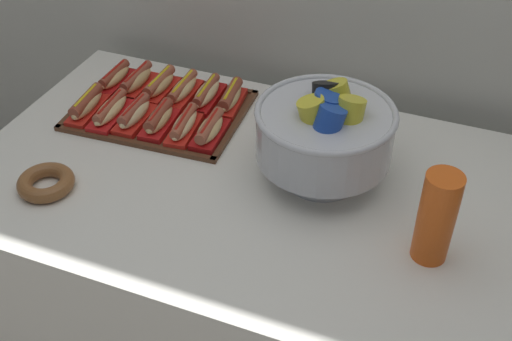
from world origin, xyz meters
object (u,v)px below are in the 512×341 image
Objects in this scene: hot_dog_7 at (137,81)px; donut at (46,183)px; hot_dog_3 at (159,119)px; hot_dog_4 at (184,125)px; hot_dog_8 at (160,85)px; punch_bowl at (325,131)px; hot_dog_2 at (135,114)px; buffet_table at (244,270)px; serving_tray at (160,111)px; cup_stack at (436,217)px; hot_dog_11 at (231,98)px; hot_dog_1 at (111,110)px; hot_dog_5 at (210,130)px; hot_dog_0 at (87,105)px; hot_dog_10 at (207,94)px; hot_dog_6 at (115,78)px; hot_dog_9 at (183,90)px.

hot_dog_7 is 1.14× the size of donut.
hot_dog_4 is (0.07, 0.00, -0.00)m from hot_dog_3.
punch_bowl reaches higher than hot_dog_8.
hot_dog_3 is at bearing -44.56° from hot_dog_7.
hot_dog_8 is at bearing 93.17° from hot_dog_2.
buffet_table is 2.82× the size of serving_tray.
donut is at bearing -172.58° from cup_stack.
hot_dog_2 is 0.88m from cup_stack.
hot_dog_1 is at bearing -148.02° from hot_dog_11.
hot_dog_1 is 0.82× the size of cup_stack.
punch_bowl is at bearing -7.52° from hot_dog_5.
hot_dog_5 is 1.00× the size of hot_dog_8.
hot_dog_2 is 0.15m from hot_dog_4.
hot_dog_1 is 1.17× the size of hot_dog_5.
serving_tray is at bearing -62.39° from hot_dog_8.
hot_dog_0 reaches higher than hot_dog_1.
cup_stack reaches higher than hot_dog_10.
hot_dog_5 is (0.07, 0.00, 0.00)m from hot_dog_4.
hot_dog_7 is (-0.23, 0.15, 0.00)m from hot_dog_4.
hot_dog_3 is 0.91× the size of hot_dog_10.
hot_dog_0 reaches higher than donut.
hot_dog_10 reaches higher than hot_dog_4.
hot_dog_10 is 1.24× the size of donut.
hot_dog_10 reaches higher than hot_dog_6.
hot_dog_0 reaches higher than hot_dog_10.
serving_tray reaches higher than buffet_table.
hot_dog_6 is 0.38m from hot_dog_11.
hot_dog_0 reaches higher than hot_dog_9.
hot_dog_7 is (-0.12, 0.08, 0.03)m from serving_tray.
punch_bowl is at bearing -31.52° from hot_dog_11.
buffet_table is at bearing -15.19° from hot_dog_2.
punch_bowl is at bearing -2.46° from hot_dog_1.
hot_dog_5 is at bearing -20.58° from serving_tray.
hot_dog_3 is 0.92× the size of hot_dog_4.
hot_dog_0 is 0.41m from hot_dog_11.
hot_dog_1 is at bearing -62.39° from hot_dog_6.
hot_dog_4 is 1.11× the size of hot_dog_8.
hot_dog_0 is 0.71m from punch_bowl.
serving_tray is 1.46× the size of punch_bowl.
hot_dog_11 reaches higher than hot_dog_10.
hot_dog_10 is at bearing 39.42° from serving_tray.
hot_dog_3 is (0.07, 0.00, -0.00)m from hot_dog_2.
hot_dog_3 is 0.22m from hot_dog_11.
hot_dog_4 is at bearing -176.83° from hot_dog_5.
hot_dog_6 is at bearing 165.28° from punch_bowl.
buffet_table is at bearing 27.39° from donut.
serving_tray is at bearing 159.42° from hot_dog_5.
buffet_table is 0.61m from donut.
hot_dog_6 is 1.08m from cup_stack.
punch_bowl reaches higher than serving_tray.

